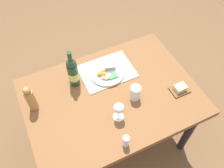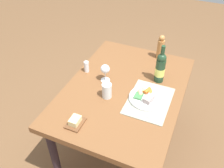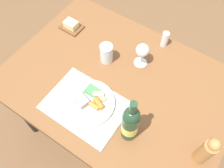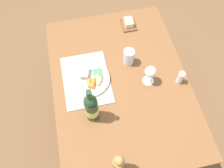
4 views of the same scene
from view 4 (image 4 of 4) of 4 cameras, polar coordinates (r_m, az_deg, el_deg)
name	(u,v)px [view 4 (image 4 of 4)]	position (r m, az deg, el deg)	size (l,w,h in m)	color
ground_plane	(118,120)	(2.17, 1.44, -8.65)	(8.00, 8.00, 0.00)	brown
dining_table	(120,87)	(1.60, 1.93, -0.83)	(1.21, 0.87, 0.70)	brown
placemat	(86,79)	(1.54, -6.20, 1.11)	(0.40, 0.30, 0.01)	#9DA28C
dinner_plate	(90,78)	(1.52, -5.38, 1.33)	(0.26, 0.26, 0.05)	silver
fork	(85,60)	(1.62, -6.45, 5.77)	(0.02, 0.19, 0.01)	silver
knife	(93,102)	(1.46, -4.58, -4.42)	(0.01, 0.19, 0.01)	silver
salt_shaker	(180,78)	(1.55, 16.10, 1.48)	(0.04, 0.04, 0.10)	white
butter_dish	(129,23)	(1.81, 4.02, 14.33)	(0.13, 0.10, 0.05)	brown
wine_glass	(150,72)	(1.46, 9.20, 2.80)	(0.07, 0.07, 0.15)	white
wine_bottle	(92,108)	(1.32, -4.95, -5.68)	(0.08, 0.08, 0.32)	#214028
water_tumbler	(129,58)	(1.57, 4.03, 6.34)	(0.07, 0.07, 0.12)	silver
pepper_mill	(118,164)	(1.24, 1.54, -18.73)	(0.06, 0.06, 0.22)	#B77B41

